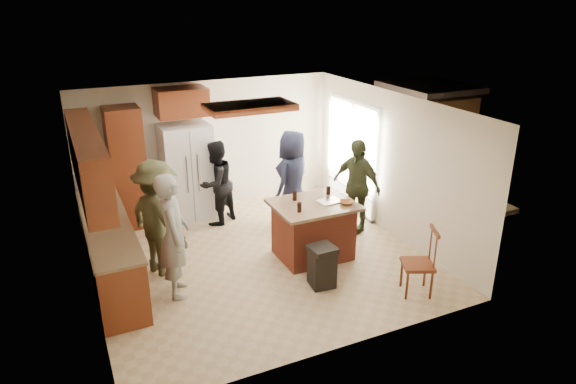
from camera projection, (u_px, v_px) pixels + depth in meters
name	position (u px, v px, depth m)	size (l,w,h in m)	color
room_shell	(416.00, 149.00, 11.10)	(8.00, 5.20, 5.00)	tan
person_front_left	(174.00, 236.00, 7.04)	(0.66, 0.48, 1.81)	gray
person_behind_left	(216.00, 183.00, 9.33)	(0.76, 0.47, 1.57)	black
person_behind_right	(293.00, 179.00, 9.22)	(0.87, 0.57, 1.78)	#191D33
person_side_right	(356.00, 186.00, 9.04)	(0.99, 0.51, 1.69)	#333A21
person_counter	(158.00, 218.00, 7.61)	(1.15, 0.54, 1.79)	#3B3D23
left_cabinetry	(103.00, 220.00, 7.41)	(0.64, 3.00, 2.30)	maroon
back_wall_units	(141.00, 151.00, 9.14)	(1.80, 0.60, 2.45)	maroon
refrigerator	(187.00, 172.00, 9.55)	(0.90, 0.76, 1.80)	white
kitchen_island	(313.00, 229.00, 8.22)	(1.28, 1.03, 0.93)	maroon
island_items	(329.00, 200.00, 8.06)	(0.97, 0.66, 0.15)	silver
trash_bin	(322.00, 266.00, 7.44)	(0.37, 0.37, 0.63)	black
spindle_chair	(419.00, 264.00, 7.21)	(0.55, 0.55, 0.99)	maroon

